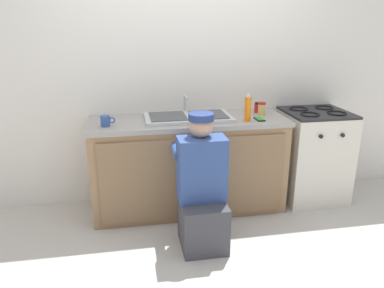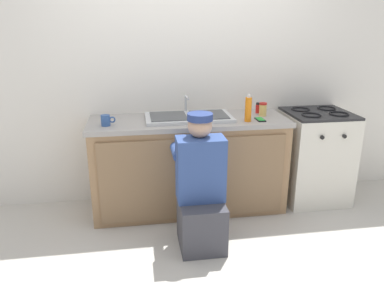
% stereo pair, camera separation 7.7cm
% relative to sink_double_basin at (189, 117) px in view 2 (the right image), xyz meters
% --- Properties ---
extents(ground_plane, '(12.00, 12.00, 0.00)m').
position_rel_sink_double_basin_xyz_m(ground_plane, '(0.00, -0.30, -0.93)').
color(ground_plane, beige).
extents(back_wall, '(6.00, 0.10, 2.50)m').
position_rel_sink_double_basin_xyz_m(back_wall, '(0.00, 0.35, 0.32)').
color(back_wall, silver).
rests_on(back_wall, ground_plane).
extents(counter_cabinet, '(1.81, 0.62, 0.86)m').
position_rel_sink_double_basin_xyz_m(counter_cabinet, '(0.00, -0.01, -0.49)').
color(counter_cabinet, '#997551').
rests_on(counter_cabinet, ground_plane).
extents(countertop, '(1.85, 0.62, 0.04)m').
position_rel_sink_double_basin_xyz_m(countertop, '(0.00, -0.00, -0.04)').
color(countertop, '#9E9993').
rests_on(countertop, counter_cabinet).
extents(sink_double_basin, '(0.80, 0.44, 0.19)m').
position_rel_sink_double_basin_xyz_m(sink_double_basin, '(0.00, 0.00, 0.00)').
color(sink_double_basin, silver).
rests_on(sink_double_basin, countertop).
extents(stove_range, '(0.63, 0.62, 0.94)m').
position_rel_sink_double_basin_xyz_m(stove_range, '(1.30, -0.00, -0.46)').
color(stove_range, silver).
rests_on(stove_range, ground_plane).
extents(plumber_person, '(0.42, 0.61, 1.10)m').
position_rel_sink_double_basin_xyz_m(plumber_person, '(-0.00, -0.66, -0.47)').
color(plumber_person, '#3F3F47').
rests_on(plumber_person, ground_plane).
extents(soap_bottle_orange, '(0.06, 0.06, 0.25)m').
position_rel_sink_double_basin_xyz_m(soap_bottle_orange, '(0.52, -0.17, 0.09)').
color(soap_bottle_orange, orange).
rests_on(soap_bottle_orange, countertop).
extents(coffee_mug, '(0.13, 0.08, 0.09)m').
position_rel_sink_double_basin_xyz_m(coffee_mug, '(-0.75, -0.12, 0.03)').
color(coffee_mug, '#335699').
rests_on(coffee_mug, countertop).
extents(condiment_jar, '(0.07, 0.07, 0.13)m').
position_rel_sink_double_basin_xyz_m(condiment_jar, '(0.72, 0.00, 0.05)').
color(condiment_jar, '#DBB760').
rests_on(condiment_jar, countertop).
extents(cell_phone, '(0.07, 0.14, 0.01)m').
position_rel_sink_double_basin_xyz_m(cell_phone, '(0.64, -0.15, -0.01)').
color(cell_phone, black).
rests_on(cell_phone, countertop).
extents(spice_bottle_red, '(0.04, 0.04, 0.10)m').
position_rel_sink_double_basin_xyz_m(spice_bottle_red, '(0.71, 0.12, 0.03)').
color(spice_bottle_red, red).
rests_on(spice_bottle_red, countertop).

